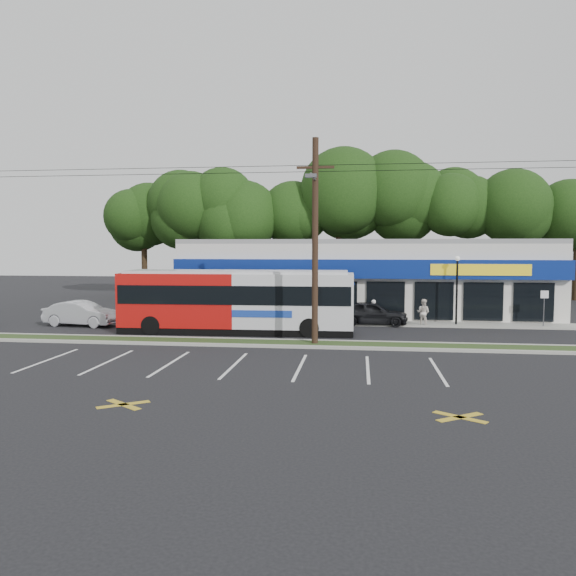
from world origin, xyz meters
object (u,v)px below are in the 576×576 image
(car_silver, at_px, (82,314))
(pedestrian_a, at_px, (373,312))
(lamp_post, at_px, (457,282))
(car_dark, at_px, (372,313))
(utility_pole, at_px, (312,234))
(sign_post, at_px, (544,302))
(metrobus, at_px, (237,300))
(pedestrian_b, at_px, (423,313))

(car_silver, bearing_deg, pedestrian_a, -74.96)
(lamp_post, relative_size, car_dark, 0.97)
(lamp_post, distance_m, pedestrian_a, 5.37)
(utility_pole, bearing_deg, sign_post, 30.15)
(metrobus, xyz_separation_m, car_silver, (-9.96, 1.43, -1.10))
(utility_pole, distance_m, car_dark, 9.41)
(metrobus, xyz_separation_m, pedestrian_b, (10.65, 4.00, -1.03))
(lamp_post, bearing_deg, sign_post, -2.58)
(utility_pole, relative_size, pedestrian_b, 30.35)
(lamp_post, height_order, car_silver, lamp_post)
(utility_pole, relative_size, car_dark, 11.37)
(car_silver, relative_size, pedestrian_a, 2.90)
(car_dark, distance_m, pedestrian_a, 0.09)
(car_silver, distance_m, pedestrian_a, 17.78)
(car_dark, height_order, pedestrian_a, pedestrian_a)
(car_dark, relative_size, car_silver, 0.96)
(metrobus, relative_size, pedestrian_b, 7.93)
(pedestrian_a, xyz_separation_m, pedestrian_b, (3.02, 0.00, 0.04))
(pedestrian_a, bearing_deg, car_silver, -20.74)
(metrobus, bearing_deg, car_dark, 26.66)
(sign_post, distance_m, car_silver, 27.75)
(car_dark, bearing_deg, lamp_post, -86.42)
(utility_pole, bearing_deg, lamp_post, 43.95)
(pedestrian_b, bearing_deg, metrobus, 49.02)
(metrobus, bearing_deg, lamp_post, 17.50)
(lamp_post, height_order, metrobus, lamp_post)
(car_silver, bearing_deg, pedestrian_b, -76.16)
(utility_pole, xyz_separation_m, pedestrian_a, (3.15, 7.57, -4.63))
(sign_post, xyz_separation_m, pedestrian_a, (-10.02, -0.07, -0.77))
(sign_post, bearing_deg, metrobus, -167.00)
(car_dark, relative_size, pedestrian_a, 2.80)
(pedestrian_b, bearing_deg, car_silver, 35.53)
(lamp_post, distance_m, car_silver, 22.87)
(pedestrian_a, bearing_deg, sign_post, 151.39)
(utility_pole, relative_size, lamp_post, 11.76)
(metrobus, bearing_deg, pedestrian_a, 26.39)
(metrobus, height_order, car_dark, metrobus)
(lamp_post, relative_size, pedestrian_b, 2.58)
(sign_post, relative_size, pedestrian_a, 1.41)
(lamp_post, height_order, pedestrian_b, lamp_post)
(utility_pole, xyz_separation_m, metrobus, (-4.48, 3.57, -3.56))
(car_dark, xyz_separation_m, car_silver, (-17.51, -2.57, 0.00))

